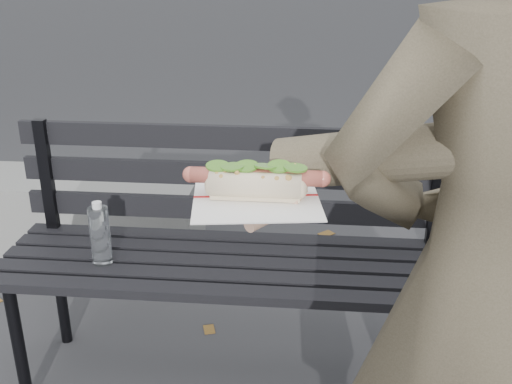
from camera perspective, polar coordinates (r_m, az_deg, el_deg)
park_bench at (r=1.99m, az=-2.58°, el=-4.45°), size 1.50×0.44×0.88m
concrete_block at (r=3.07m, az=-16.68°, el=-2.18°), size 1.20×0.40×0.40m
person at (r=1.13m, az=21.58°, el=-9.57°), size 0.69×0.52×1.69m
held_hotdog at (r=0.96m, az=12.08°, el=2.78°), size 0.63×0.30×0.20m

